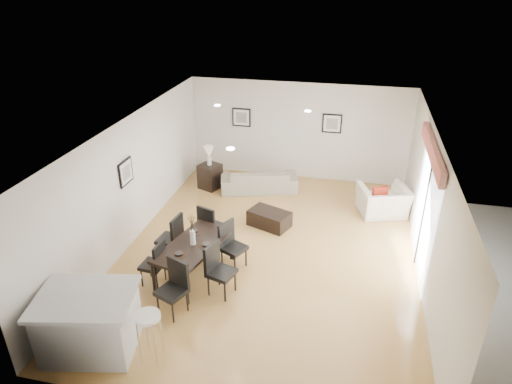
% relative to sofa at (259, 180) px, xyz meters
% --- Properties ---
extents(ground, '(8.00, 8.00, 0.00)m').
position_rel_sofa_xyz_m(ground, '(0.86, -2.89, -0.29)').
color(ground, tan).
rests_on(ground, ground).
extents(wall_back, '(6.00, 0.04, 2.70)m').
position_rel_sofa_xyz_m(wall_back, '(0.86, 1.11, 1.06)').
color(wall_back, silver).
rests_on(wall_back, ground).
extents(wall_front, '(6.00, 0.04, 2.70)m').
position_rel_sofa_xyz_m(wall_front, '(0.86, -6.89, 1.06)').
color(wall_front, silver).
rests_on(wall_front, ground).
extents(wall_left, '(0.04, 8.00, 2.70)m').
position_rel_sofa_xyz_m(wall_left, '(-2.14, -2.89, 1.06)').
color(wall_left, silver).
rests_on(wall_left, ground).
extents(wall_right, '(0.04, 8.00, 2.70)m').
position_rel_sofa_xyz_m(wall_right, '(3.86, -2.89, 1.06)').
color(wall_right, silver).
rests_on(wall_right, ground).
extents(ceiling, '(6.00, 8.00, 0.02)m').
position_rel_sofa_xyz_m(ceiling, '(0.86, -2.89, 2.41)').
color(ceiling, white).
rests_on(ceiling, wall_back).
extents(sofa, '(2.16, 1.33, 0.59)m').
position_rel_sofa_xyz_m(sofa, '(0.00, 0.00, 0.00)').
color(sofa, gray).
rests_on(sofa, ground).
extents(armchair, '(1.37, 1.29, 0.73)m').
position_rel_sofa_xyz_m(armchair, '(3.20, -0.66, 0.07)').
color(armchair, silver).
rests_on(armchair, ground).
extents(dining_table, '(1.23, 1.84, 0.70)m').
position_rel_sofa_xyz_m(dining_table, '(-0.40, -3.96, 0.34)').
color(dining_table, black).
rests_on(dining_table, ground).
extents(dining_chair_wnear, '(0.44, 0.44, 0.90)m').
position_rel_sofa_xyz_m(dining_chair_wnear, '(-1.00, -4.39, 0.21)').
color(dining_chair_wnear, black).
rests_on(dining_chair_wnear, ground).
extents(dining_chair_wfar, '(0.50, 0.50, 1.01)m').
position_rel_sofa_xyz_m(dining_chair_wfar, '(-0.99, -3.55, 0.27)').
color(dining_chair_wfar, black).
rests_on(dining_chair_wfar, ground).
extents(dining_chair_enear, '(0.56, 0.56, 1.00)m').
position_rel_sofa_xyz_m(dining_chair_enear, '(0.19, -4.36, 0.27)').
color(dining_chair_enear, black).
rests_on(dining_chair_enear, ground).
extents(dining_chair_efar, '(0.58, 0.58, 0.96)m').
position_rel_sofa_xyz_m(dining_chair_efar, '(0.20, -3.50, 0.24)').
color(dining_chair_efar, black).
rests_on(dining_chair_efar, ground).
extents(dining_chair_head, '(0.58, 0.58, 1.00)m').
position_rel_sofa_xyz_m(dining_chair_head, '(-0.37, -5.00, 0.26)').
color(dining_chair_head, black).
rests_on(dining_chair_head, ground).
extents(dining_chair_foot, '(0.55, 0.55, 0.97)m').
position_rel_sofa_xyz_m(dining_chair_foot, '(-0.43, -2.91, 0.25)').
color(dining_chair_foot, black).
rests_on(dining_chair_foot, ground).
extents(vase, '(0.67, 1.10, 0.62)m').
position_rel_sofa_xyz_m(vase, '(-0.40, -3.96, 0.68)').
color(vase, white).
rests_on(vase, dining_table).
extents(coffee_table, '(1.07, 0.86, 0.37)m').
position_rel_sofa_xyz_m(coffee_table, '(0.64, -1.80, -0.11)').
color(coffee_table, black).
rests_on(coffee_table, ground).
extents(side_table, '(0.66, 0.66, 0.67)m').
position_rel_sofa_xyz_m(side_table, '(-1.32, -0.15, 0.04)').
color(side_table, black).
rests_on(side_table, ground).
extents(table_lamp, '(0.27, 0.27, 0.52)m').
position_rel_sofa_xyz_m(table_lamp, '(-1.32, -0.15, 0.71)').
color(table_lamp, white).
rests_on(table_lamp, side_table).
extents(cushion, '(0.37, 0.24, 0.35)m').
position_rel_sofa_xyz_m(cushion, '(3.10, -0.77, 0.30)').
color(cushion, '#A62615').
rests_on(cushion, armchair).
extents(kitchen_island, '(1.64, 1.38, 1.01)m').
position_rel_sofa_xyz_m(kitchen_island, '(-1.33, -6.12, 0.22)').
color(kitchen_island, silver).
rests_on(kitchen_island, ground).
extents(bar_stool, '(0.39, 0.39, 0.85)m').
position_rel_sofa_xyz_m(bar_stool, '(-0.32, -6.12, 0.44)').
color(bar_stool, white).
rests_on(bar_stool, ground).
extents(framed_print_back_left, '(0.52, 0.04, 0.52)m').
position_rel_sofa_xyz_m(framed_print_back_left, '(-0.74, 1.08, 1.36)').
color(framed_print_back_left, black).
rests_on(framed_print_back_left, wall_back).
extents(framed_print_back_right, '(0.52, 0.04, 0.52)m').
position_rel_sofa_xyz_m(framed_print_back_right, '(1.76, 1.08, 1.36)').
color(framed_print_back_right, black).
rests_on(framed_print_back_right, wall_back).
extents(framed_print_left_wall, '(0.04, 0.52, 0.52)m').
position_rel_sofa_xyz_m(framed_print_left_wall, '(-2.11, -3.09, 1.36)').
color(framed_print_left_wall, black).
rests_on(framed_print_left_wall, wall_left).
extents(sliding_door, '(0.12, 2.70, 2.57)m').
position_rel_sofa_xyz_m(sliding_door, '(3.82, -2.59, 1.37)').
color(sliding_door, white).
rests_on(sliding_door, wall_right).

